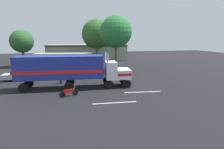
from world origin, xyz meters
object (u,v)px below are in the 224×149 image
at_px(tree_left, 22,41).
at_px(tree_center, 97,34).
at_px(person_bystander, 61,77).
at_px(semi_truck, 70,69).
at_px(parked_bus, 64,60).
at_px(motorcycle, 69,92).
at_px(parked_car, 19,75).
at_px(tree_right, 116,32).

distance_m(tree_left, tree_center, 16.67).
height_order(person_bystander, tree_left, tree_left).
height_order(semi_truck, parked_bus, semi_truck).
distance_m(semi_truck, person_bystander, 3.32).
xyz_separation_m(semi_truck, tree_center, (6.54, 20.23, 4.73)).
distance_m(person_bystander, motorcycle, 6.11).
height_order(parked_car, tree_center, tree_center).
distance_m(parked_bus, tree_left, 11.88).
distance_m(tree_left, tree_right, 21.16).
bearing_deg(person_bystander, parked_car, 150.85).
bearing_deg(parked_bus, tree_left, 142.31).
bearing_deg(person_bystander, motorcycle, -79.54).
bearing_deg(parked_car, person_bystander, -29.15).
distance_m(person_bystander, parked_bus, 10.87).
bearing_deg(tree_right, person_bystander, -139.97).
height_order(motorcycle, tree_center, tree_center).
xyz_separation_m(tree_left, tree_right, (18.99, -9.13, 1.89)).
bearing_deg(parked_bus, parked_car, -131.40).
height_order(tree_center, tree_right, tree_center).
bearing_deg(tree_left, tree_right, -25.66).
bearing_deg(semi_truck, person_bystander, 116.94).
relative_size(semi_truck, parked_car, 3.21).
bearing_deg(person_bystander, semi_truck, -63.06).
distance_m(motorcycle, tree_left, 26.20).
xyz_separation_m(person_bystander, parked_car, (-6.23, 3.48, -0.09)).
bearing_deg(tree_right, tree_center, 104.87).
bearing_deg(tree_left, motorcycle, -67.46).
height_order(parked_bus, tree_center, tree_center).
bearing_deg(motorcycle, parked_car, 127.79).
bearing_deg(parked_bus, motorcycle, -87.01).
xyz_separation_m(parked_bus, tree_right, (10.02, -2.19, 5.43)).
relative_size(motorcycle, tree_right, 0.19).
distance_m(semi_truck, motorcycle, 3.98).
height_order(parked_car, tree_left, tree_left).
xyz_separation_m(motorcycle, tree_right, (9.15, 14.60, 7.01)).
relative_size(parked_bus, motorcycle, 5.58).
bearing_deg(tree_left, parked_bus, -37.69).
bearing_deg(tree_center, motorcycle, -105.91).
xyz_separation_m(parked_car, tree_center, (14.08, 14.18, 6.45)).
relative_size(parked_bus, tree_center, 1.04).
height_order(person_bystander, motorcycle, person_bystander).
xyz_separation_m(person_bystander, motorcycle, (1.11, -5.99, -0.41)).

